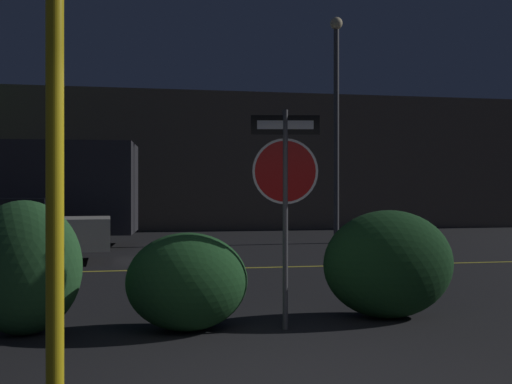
% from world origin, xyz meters
% --- Properties ---
extents(road_center_stripe, '(39.69, 0.12, 0.01)m').
position_xyz_m(road_center_stripe, '(0.00, 7.36, 0.00)').
color(road_center_stripe, gold).
rests_on(road_center_stripe, ground_plane).
extents(stop_sign, '(0.78, 0.14, 2.50)m').
position_xyz_m(stop_sign, '(0.35, 2.18, 1.74)').
color(stop_sign, '#4C4C51').
rests_on(stop_sign, ground_plane).
extents(yellow_pole_left, '(0.11, 0.11, 2.94)m').
position_xyz_m(yellow_pole_left, '(-1.74, -0.33, 1.47)').
color(yellow_pole_left, yellow).
rests_on(yellow_pole_left, ground_plane).
extents(hedge_bush_1, '(1.24, 0.87, 1.48)m').
position_xyz_m(hedge_bush_1, '(-2.53, 2.41, 0.74)').
color(hedge_bush_1, '#285B2D').
rests_on(hedge_bush_1, ground_plane).
extents(hedge_bush_2, '(1.37, 1.00, 1.11)m').
position_xyz_m(hedge_bush_2, '(-0.76, 2.30, 0.55)').
color(hedge_bush_2, '#1E4C23').
rests_on(hedge_bush_2, ground_plane).
extents(hedge_bush_3, '(1.66, 1.00, 1.34)m').
position_xyz_m(hedge_bush_3, '(1.74, 2.52, 0.67)').
color(hedge_bush_3, '#19421E').
rests_on(hedge_bush_3, ground_plane).
extents(delivery_truck, '(6.61, 2.74, 2.92)m').
position_xyz_m(delivery_truck, '(-4.99, 12.56, 1.56)').
color(delivery_truck, '#2D2D33').
rests_on(delivery_truck, ground_plane).
extents(street_lamp, '(0.38, 0.38, 6.84)m').
position_xyz_m(street_lamp, '(4.24, 12.40, 4.06)').
color(street_lamp, '#4C4C51').
rests_on(street_lamp, ground_plane).
extents(building_backdrop, '(34.99, 4.18, 5.56)m').
position_xyz_m(building_backdrop, '(-1.91, 20.39, 2.78)').
color(building_backdrop, '#6B5B4C').
rests_on(building_backdrop, ground_plane).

